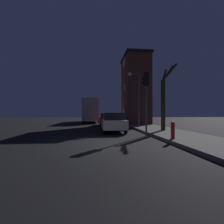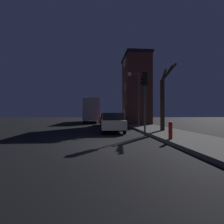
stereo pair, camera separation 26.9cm
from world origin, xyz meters
The scene contains 10 objects.
ground_plane centered at (0.00, 0.00, 0.00)m, with size 120.00×120.00×0.00m, color black.
sidewalk centered at (4.75, 0.00, 0.09)m, with size 3.33×60.00×0.17m.
brick_building centered at (4.80, 14.50, 4.74)m, with size 3.27×5.51×9.09m.
streetlamp centered at (3.34, 8.22, 3.86)m, with size 1.17×0.40×5.41m.
traffic_light centered at (2.76, 2.70, 3.05)m, with size 0.43×0.24×4.25m.
bare_tree centered at (4.85, 4.74, 2.67)m, with size 1.23×1.49×5.26m.
bus centered at (-1.25, 21.77, 2.30)m, with size 2.49×10.67×3.89m.
car_near_lane centered at (0.83, 5.12, 0.80)m, with size 1.76×3.84×1.55m.
car_mid_lane centered at (0.84, 12.89, 0.80)m, with size 1.74×4.56×1.53m.
fire_hydrant centered at (3.44, 0.12, 0.65)m, with size 0.21×0.21×0.91m.
Camera 2 is at (-0.34, -8.67, 1.49)m, focal length 28.00 mm.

